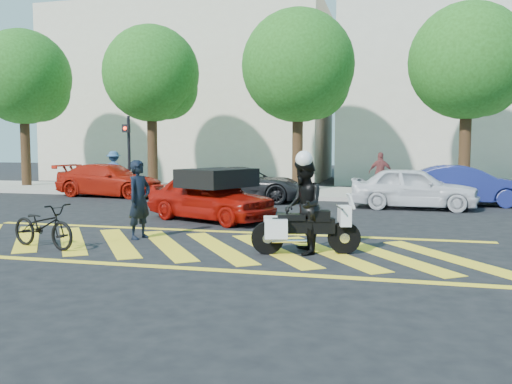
% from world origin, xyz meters
% --- Properties ---
extents(ground, '(90.00, 90.00, 0.00)m').
position_xyz_m(ground, '(0.00, 0.00, 0.00)').
color(ground, black).
rests_on(ground, ground).
extents(sidewalk, '(60.00, 5.00, 0.15)m').
position_xyz_m(sidewalk, '(0.00, 12.00, 0.07)').
color(sidewalk, '#9E998E').
rests_on(sidewalk, ground).
extents(crosswalk, '(12.33, 4.00, 0.01)m').
position_xyz_m(crosswalk, '(-0.04, 0.00, 0.00)').
color(crosswalk, yellow).
rests_on(crosswalk, ground).
extents(building_left, '(16.00, 8.00, 10.00)m').
position_xyz_m(building_left, '(-8.00, 21.00, 5.00)').
color(building_left, beige).
rests_on(building_left, ground).
extents(building_right, '(16.00, 8.00, 11.00)m').
position_xyz_m(building_right, '(9.00, 21.00, 5.50)').
color(building_right, beige).
rests_on(building_right, ground).
extents(tree_far_left, '(4.40, 4.40, 7.41)m').
position_xyz_m(tree_far_left, '(-12.87, 12.06, 5.05)').
color(tree_far_left, black).
rests_on(tree_far_left, ground).
extents(tree_left, '(4.20, 4.20, 7.26)m').
position_xyz_m(tree_left, '(-6.37, 12.06, 4.99)').
color(tree_left, black).
rests_on(tree_left, ground).
extents(tree_center, '(4.60, 4.60, 7.56)m').
position_xyz_m(tree_center, '(0.13, 12.06, 5.10)').
color(tree_center, black).
rests_on(tree_center, ground).
extents(tree_right, '(4.40, 4.40, 7.41)m').
position_xyz_m(tree_right, '(6.63, 12.06, 5.05)').
color(tree_right, black).
rests_on(tree_right, ground).
extents(signal_pole, '(0.28, 0.43, 3.20)m').
position_xyz_m(signal_pole, '(-6.50, 9.74, 1.92)').
color(signal_pole, black).
rests_on(signal_pole, ground).
extents(officer_bike, '(0.56, 0.71, 1.71)m').
position_xyz_m(officer_bike, '(-1.48, 0.56, 0.86)').
color(officer_bike, black).
rests_on(officer_bike, ground).
extents(bicycle, '(1.80, 1.06, 0.89)m').
position_xyz_m(bicycle, '(-2.83, -0.92, 0.45)').
color(bicycle, black).
rests_on(bicycle, ground).
extents(police_motorcycle, '(2.01, 0.92, 0.90)m').
position_xyz_m(police_motorcycle, '(2.26, -0.24, 0.49)').
color(police_motorcycle, black).
rests_on(police_motorcycle, ground).
extents(officer_moto, '(0.88, 1.01, 1.78)m').
position_xyz_m(officer_moto, '(2.25, -0.23, 0.89)').
color(officer_moto, black).
rests_on(officer_moto, ground).
extents(red_convertible, '(4.06, 2.94, 1.29)m').
position_xyz_m(red_convertible, '(-0.92, 3.61, 0.64)').
color(red_convertible, '#960E06').
rests_on(red_convertible, ground).
extents(parked_left, '(4.60, 2.22, 1.29)m').
position_xyz_m(parked_left, '(-7.03, 9.20, 0.65)').
color(parked_left, '#A4160A').
rests_on(parked_left, ground).
extents(parked_mid_left, '(4.62, 2.34, 1.25)m').
position_xyz_m(parked_mid_left, '(-1.34, 8.67, 0.63)').
color(parked_mid_left, black).
rests_on(parked_mid_left, ground).
extents(parked_mid_right, '(4.04, 1.80, 1.35)m').
position_xyz_m(parked_mid_right, '(4.50, 7.80, 0.67)').
color(parked_mid_right, silver).
rests_on(parked_mid_right, ground).
extents(parked_right, '(4.20, 1.74, 1.35)m').
position_xyz_m(parked_right, '(6.18, 9.20, 0.68)').
color(parked_right, navy).
rests_on(parked_right, ground).
extents(pedestrian_left, '(1.18, 0.87, 1.64)m').
position_xyz_m(pedestrian_left, '(-7.74, 10.78, 0.97)').
color(pedestrian_left, '#2E5280').
rests_on(pedestrian_left, sidewalk).
extents(pedestrian_right, '(0.99, 0.53, 1.61)m').
position_xyz_m(pedestrian_right, '(3.37, 11.80, 0.95)').
color(pedestrian_right, brown).
rests_on(pedestrian_right, sidewalk).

